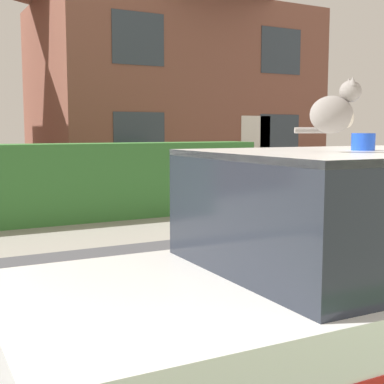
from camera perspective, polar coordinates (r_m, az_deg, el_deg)
name	(u,v)px	position (r m, az deg, el deg)	size (l,w,h in m)	color
road_strip	(315,296)	(5.68, 13.04, -10.80)	(28.00, 6.46, 0.01)	#4C4C51
garden_hedge	(42,184)	(10.05, -15.66, 0.84)	(8.71, 0.84, 1.44)	#3D7F38
police_car	(332,284)	(3.48, 14.70, -9.49)	(3.84, 1.78, 1.66)	black
cat	(335,111)	(3.14, 15.04, 8.36)	(0.30, 0.31, 0.31)	gray
house_right	(172,70)	(17.13, -2.15, 12.86)	(8.49, 5.48, 6.99)	brown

